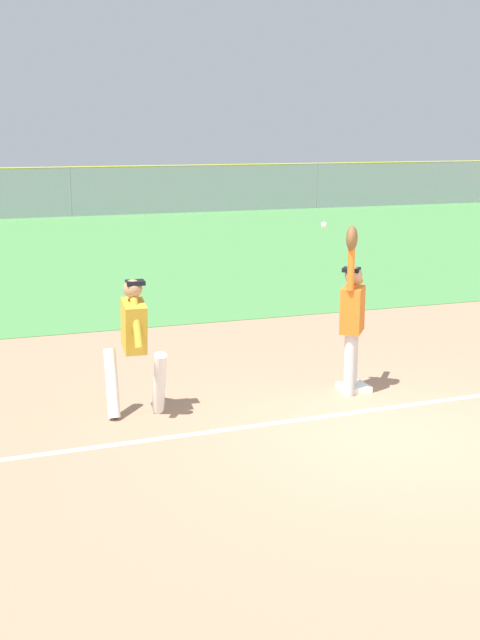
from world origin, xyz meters
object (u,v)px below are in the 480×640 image
Objects in this scene: parked_car_black at (222,190)px; parked_car_tan at (94,192)px; first_base at (354,388)px; fielder at (352,312)px; runner at (134,338)px; baseball at (324,225)px.

parked_car_tan is at bearing 168.29° from parked_car_black.
parked_car_tan reaches higher than first_base.
fielder is 28.09m from parked_car_black.
parked_car_black is (10.02, 27.10, -0.32)m from runner.
fielder is at bearing -95.18° from parked_car_tan.
baseball is (-0.50, 0.00, 2.23)m from first_base.
fielder is at bearing -108.97° from parked_car_black.
runner is 0.38× the size of parked_car_black.
runner is (-2.90, 0.07, -0.12)m from fielder.
first_base is at bearing -94.97° from parked_car_tan.
baseball reaches higher than first_base.
parked_car_tan is 0.99× the size of parked_car_black.
baseball is 0.02× the size of parked_car_black.
fielder is 27.97m from parked_car_tan.
first_base is at bearing -108.80° from parked_car_black.
parked_car_tan is (1.69, 27.83, -1.60)m from baseball.
runner reaches higher than first_base.
fielder is at bearing 2.25° from runner.
first_base is at bearing -0.18° from baseball.
fielder reaches higher than first_base.
runner is 28.18m from parked_car_tan.
parked_car_black is at bearing -9.96° from parked_car_tan.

